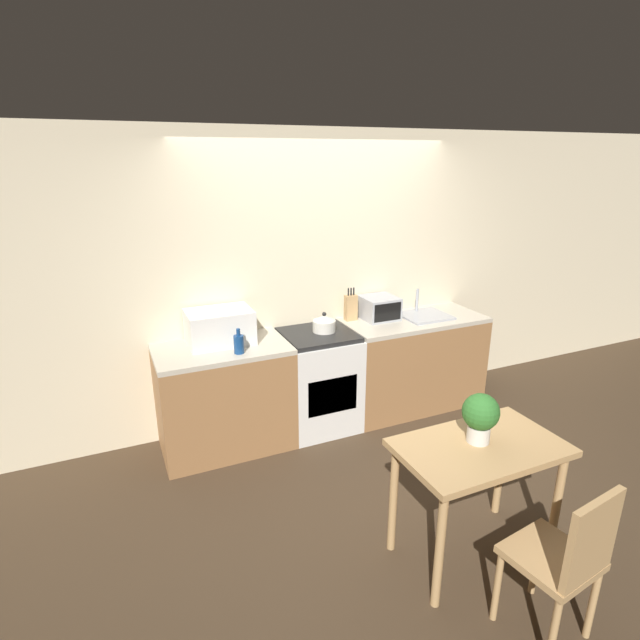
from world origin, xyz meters
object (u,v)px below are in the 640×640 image
Objects in this scene: stove_range at (318,380)px; dining_chair at (566,557)px; bottle at (239,344)px; toaster_oven at (379,308)px; kettle at (324,323)px; microwave at (220,327)px; dining_table at (479,462)px.

stove_range is 2.47m from dining_chair.
bottle is 1.47m from toaster_oven.
stove_range is at bearing -166.13° from kettle.
bottle is 0.22× the size of dining_chair.
dining_chair is (1.06, -2.56, -0.52)m from microwave.
bottle is 0.21× the size of dining_table.
dining_table is at bearing -59.20° from bottle.
bottle is at bearing -167.89° from toaster_oven.
bottle is at bearing 105.35° from dining_chair.
kettle is at bearing 13.87° from stove_range.
bottle is 2.52m from dining_chair.
bottle is at bearing -74.04° from microwave.
dining_chair is (0.23, -2.46, 0.07)m from stove_range.
bottle reaches higher than dining_table.
stove_range is at bearing 13.26° from bottle.
dining_chair is at bearing -84.77° from stove_range.
stove_range is 1.03m from microwave.
kettle is 0.90m from microwave.
stove_range is 1.72× the size of microwave.
stove_range is 0.89m from toaster_oven.
toaster_oven is at bearing 12.11° from bottle.
toaster_oven is at bearing 76.71° from dining_table.
dining_table is at bearing 82.08° from dining_chair.
toaster_oven is at bearing 1.04° from microwave.
toaster_oven is at bearing 10.83° from stove_range.
dining_table is 1.06× the size of dining_chair.
stove_range is 0.93× the size of dining_table.
bottle is at bearing -166.74° from stove_range.
kettle reaches higher than dining_table.
toaster_oven is 0.35× the size of dining_chair.
microwave reaches higher than toaster_oven.
stove_range is 4.49× the size of bottle.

